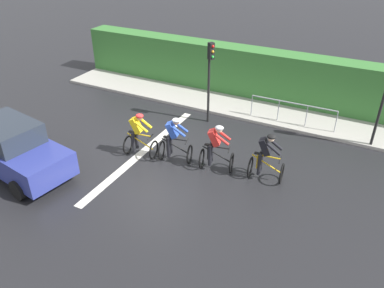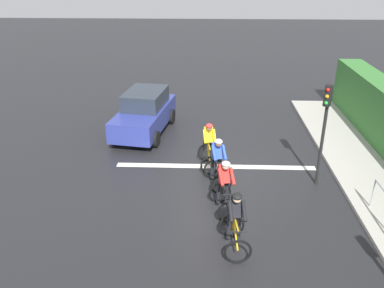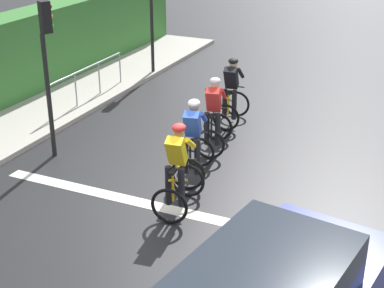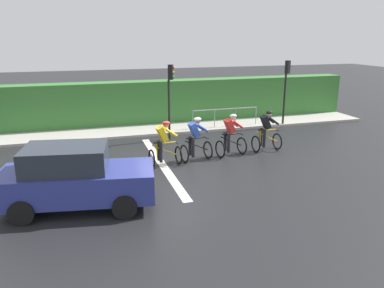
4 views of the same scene
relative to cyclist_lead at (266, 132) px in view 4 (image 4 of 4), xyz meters
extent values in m
plane|color=black|center=(0.40, -3.98, -0.80)|extent=(80.00, 80.00, 0.00)
cube|color=#ADA89E|center=(-4.97, -1.98, -0.74)|extent=(2.80, 19.16, 0.12)
cube|color=tan|center=(-5.87, -1.98, -0.55)|extent=(0.44, 19.16, 0.49)
cube|color=#387533|center=(-6.17, -1.98, 0.34)|extent=(1.10, 19.16, 2.28)
cube|color=silver|center=(0.40, -4.42, -0.79)|extent=(7.00, 0.30, 0.01)
torus|color=black|center=(-0.05, 0.55, -0.46)|extent=(0.68, 0.12, 0.68)
torus|color=black|center=(0.04, -0.47, -0.46)|extent=(0.68, 0.12, 0.68)
cylinder|color=gold|center=(0.00, 0.04, -0.21)|extent=(0.14, 0.99, 0.51)
cylinder|color=gold|center=(0.03, -0.27, -0.18)|extent=(0.04, 0.04, 0.55)
cylinder|color=gold|center=(-0.01, 0.09, 0.07)|extent=(0.11, 0.71, 0.04)
cube|color=black|center=(0.03, -0.27, 0.11)|extent=(0.12, 0.23, 0.04)
cylinder|color=black|center=(-0.04, 0.45, 0.04)|extent=(0.42, 0.07, 0.03)
cube|color=black|center=(0.01, -0.06, 0.41)|extent=(0.34, 0.44, 0.57)
sphere|color=beige|center=(-0.01, 0.09, 0.72)|extent=(0.20, 0.20, 0.20)
ellipsoid|color=black|center=(-0.01, 0.09, 0.79)|extent=(0.27, 0.30, 0.14)
cylinder|color=black|center=(-0.10, -0.18, -0.23)|extent=(0.12, 0.12, 0.74)
cylinder|color=black|center=(0.14, -0.15, -0.23)|extent=(0.12, 0.12, 0.74)
cylinder|color=black|center=(-0.18, 0.21, 0.47)|extent=(0.14, 0.48, 0.37)
cylinder|color=black|center=(0.14, 0.24, 0.47)|extent=(0.14, 0.48, 0.37)
torus|color=black|center=(0.10, -1.10, -0.46)|extent=(0.68, 0.20, 0.68)
torus|color=black|center=(0.31, -2.10, -0.46)|extent=(0.68, 0.20, 0.68)
cylinder|color=black|center=(0.20, -1.60, -0.21)|extent=(0.25, 0.98, 0.51)
cylinder|color=black|center=(0.26, -1.90, -0.18)|extent=(0.04, 0.04, 0.55)
cylinder|color=black|center=(0.19, -1.55, 0.07)|extent=(0.19, 0.71, 0.04)
cube|color=black|center=(0.26, -1.90, 0.11)|extent=(0.14, 0.24, 0.04)
cylinder|color=black|center=(0.12, -1.20, 0.04)|extent=(0.42, 0.12, 0.03)
cube|color=red|center=(0.22, -1.70, 0.41)|extent=(0.38, 0.46, 0.57)
sphere|color=beige|center=(0.19, -1.55, 0.72)|extent=(0.20, 0.20, 0.20)
ellipsoid|color=silver|center=(0.19, -1.55, 0.79)|extent=(0.29, 0.32, 0.14)
cylinder|color=black|center=(0.13, -1.83, -0.23)|extent=(0.12, 0.12, 0.74)
cylinder|color=black|center=(0.36, -1.78, -0.23)|extent=(0.12, 0.12, 0.74)
cylinder|color=red|center=(0.01, -1.46, 0.47)|extent=(0.19, 0.49, 0.37)
cylinder|color=red|center=(0.32, -1.39, 0.47)|extent=(0.19, 0.49, 0.37)
torus|color=black|center=(0.26, -2.58, -0.46)|extent=(0.68, 0.20, 0.68)
torus|color=black|center=(0.48, -3.58, -0.46)|extent=(0.68, 0.20, 0.68)
cylinder|color=black|center=(0.37, -3.08, -0.21)|extent=(0.25, 0.98, 0.51)
cylinder|color=black|center=(0.43, -3.38, -0.18)|extent=(0.04, 0.04, 0.55)
cylinder|color=black|center=(0.36, -3.03, 0.07)|extent=(0.19, 0.71, 0.04)
cube|color=black|center=(0.43, -3.38, 0.11)|extent=(0.14, 0.24, 0.04)
cylinder|color=black|center=(0.28, -2.68, 0.04)|extent=(0.42, 0.12, 0.03)
cube|color=#2D51B7|center=(0.39, -3.18, 0.41)|extent=(0.38, 0.46, 0.57)
sphere|color=#9E7051|center=(0.36, -3.03, 0.72)|extent=(0.20, 0.20, 0.20)
ellipsoid|color=silver|center=(0.36, -3.03, 0.79)|extent=(0.29, 0.32, 0.14)
cylinder|color=black|center=(0.30, -3.31, -0.23)|extent=(0.12, 0.12, 0.74)
cylinder|color=black|center=(0.53, -3.26, -0.23)|extent=(0.12, 0.12, 0.74)
cylinder|color=#2D51B7|center=(0.17, -2.94, 0.47)|extent=(0.19, 0.49, 0.37)
cylinder|color=#2D51B7|center=(0.49, -2.87, 0.47)|extent=(0.19, 0.49, 0.37)
torus|color=black|center=(0.59, -3.84, -0.46)|extent=(0.68, 0.14, 0.68)
torus|color=black|center=(0.71, -4.85, -0.46)|extent=(0.68, 0.14, 0.68)
cylinder|color=gold|center=(0.65, -4.34, -0.21)|extent=(0.16, 0.99, 0.51)
cylinder|color=gold|center=(0.68, -4.65, -0.18)|extent=(0.04, 0.04, 0.55)
cylinder|color=gold|center=(0.64, -4.29, 0.07)|extent=(0.13, 0.71, 0.04)
cube|color=black|center=(0.68, -4.65, 0.11)|extent=(0.13, 0.23, 0.04)
cylinder|color=black|center=(0.60, -3.94, 0.04)|extent=(0.42, 0.08, 0.03)
cube|color=yellow|center=(0.66, -4.44, 0.41)|extent=(0.35, 0.44, 0.57)
sphere|color=#9E7051|center=(0.64, -4.29, 0.72)|extent=(0.20, 0.20, 0.20)
ellipsoid|color=red|center=(0.64, -4.29, 0.79)|extent=(0.27, 0.31, 0.14)
cylinder|color=black|center=(0.55, -4.56, -0.23)|extent=(0.12, 0.12, 0.74)
cylinder|color=black|center=(0.79, -4.53, -0.23)|extent=(0.12, 0.12, 0.74)
cylinder|color=yellow|center=(0.47, -4.18, 0.47)|extent=(0.15, 0.48, 0.37)
cylinder|color=yellow|center=(0.78, -4.14, 0.47)|extent=(0.15, 0.48, 0.37)
cube|color=navy|center=(3.33, -7.38, -0.10)|extent=(2.33, 4.32, 0.80)
cube|color=#262D38|center=(3.29, -7.63, 0.63)|extent=(1.81, 2.34, 0.66)
cylinder|color=black|center=(2.70, -6.00, -0.48)|extent=(0.32, 0.67, 0.64)
cylinder|color=black|center=(4.35, -6.26, -0.48)|extent=(0.32, 0.67, 0.64)
cylinder|color=black|center=(2.30, -8.51, -0.48)|extent=(0.32, 0.67, 0.64)
cylinder|color=black|center=(3.95, -8.77, -0.48)|extent=(0.32, 0.67, 0.64)
cube|color=#EAEACC|center=(3.14, -5.32, 0.00)|extent=(0.29, 0.12, 0.16)
cube|color=#EAEACC|center=(4.15, -5.48, 0.00)|extent=(0.29, 0.12, 0.16)
cylinder|color=black|center=(-2.86, -3.35, 0.55)|extent=(0.10, 0.10, 2.70)
cube|color=black|center=(-2.81, -3.26, 2.22)|extent=(0.27, 0.27, 0.64)
sphere|color=red|center=(-2.76, -3.17, 2.42)|extent=(0.11, 0.11, 0.11)
sphere|color=orange|center=(-2.76, -3.17, 2.22)|extent=(0.11, 0.11, 0.11)
sphere|color=green|center=(-2.76, -3.17, 2.02)|extent=(0.11, 0.11, 0.11)
cylinder|color=black|center=(-3.73, 2.90, 0.55)|extent=(0.10, 0.10, 2.70)
cube|color=black|center=(-3.77, 2.99, 2.22)|extent=(0.26, 0.26, 0.64)
sphere|color=red|center=(-3.81, 3.10, 2.42)|extent=(0.11, 0.11, 0.11)
sphere|color=orange|center=(-3.81, 3.10, 2.22)|extent=(0.11, 0.11, 0.11)
sphere|color=green|center=(-3.81, 3.10, 2.02)|extent=(0.11, 0.11, 0.11)
cylinder|color=#999EA3|center=(-4.07, -0.18, 0.20)|extent=(0.08, 3.41, 0.05)
cylinder|color=#999EA3|center=(-4.06, -1.88, -0.30)|extent=(0.04, 0.04, 1.00)
cylinder|color=#999EA3|center=(-4.07, -0.75, -0.30)|extent=(0.04, 0.04, 1.00)
cylinder|color=#999EA3|center=(-4.08, 0.39, -0.30)|extent=(0.04, 0.04, 1.00)
cylinder|color=#999EA3|center=(-4.09, 1.53, -0.30)|extent=(0.04, 0.04, 1.00)
camera|label=1|loc=(10.05, 2.52, 6.52)|focal=35.55mm
camera|label=2|loc=(0.74, 8.17, 5.82)|focal=37.61mm
camera|label=3|loc=(4.65, -12.59, 4.53)|focal=53.93mm
camera|label=4|loc=(13.45, -7.18, 3.80)|focal=35.70mm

